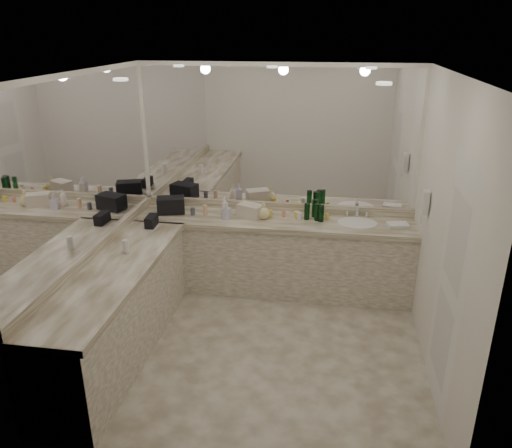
% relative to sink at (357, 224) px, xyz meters
% --- Properties ---
extents(floor, '(3.20, 3.20, 0.00)m').
position_rel_sink_xyz_m(floor, '(-0.95, -1.20, -0.90)').
color(floor, beige).
rests_on(floor, ground).
extents(ceiling, '(3.20, 3.20, 0.00)m').
position_rel_sink_xyz_m(ceiling, '(-0.95, -1.20, 1.71)').
color(ceiling, white).
rests_on(ceiling, floor).
extents(wall_back, '(3.20, 0.02, 2.60)m').
position_rel_sink_xyz_m(wall_back, '(-0.95, 0.30, 0.41)').
color(wall_back, silver).
rests_on(wall_back, floor).
extents(wall_left, '(0.02, 3.00, 2.60)m').
position_rel_sink_xyz_m(wall_left, '(-2.55, -1.20, 0.41)').
color(wall_left, silver).
rests_on(wall_left, floor).
extents(wall_right, '(0.02, 3.00, 2.60)m').
position_rel_sink_xyz_m(wall_right, '(0.65, -1.20, 0.41)').
color(wall_right, silver).
rests_on(wall_right, floor).
extents(vanity_back_base, '(3.20, 0.60, 0.84)m').
position_rel_sink_xyz_m(vanity_back_base, '(-0.95, 0.00, -0.48)').
color(vanity_back_base, silver).
rests_on(vanity_back_base, floor).
extents(vanity_back_top, '(3.20, 0.64, 0.06)m').
position_rel_sink_xyz_m(vanity_back_top, '(-0.95, -0.01, -0.03)').
color(vanity_back_top, beige).
rests_on(vanity_back_top, vanity_back_base).
extents(vanity_left_base, '(0.60, 2.40, 0.84)m').
position_rel_sink_xyz_m(vanity_left_base, '(-2.25, -1.50, -0.48)').
color(vanity_left_base, silver).
rests_on(vanity_left_base, floor).
extents(vanity_left_top, '(0.64, 2.42, 0.06)m').
position_rel_sink_xyz_m(vanity_left_top, '(-2.24, -1.50, -0.03)').
color(vanity_left_top, beige).
rests_on(vanity_left_top, vanity_left_base).
extents(backsplash_back, '(3.20, 0.04, 0.10)m').
position_rel_sink_xyz_m(backsplash_back, '(-0.95, 0.28, 0.05)').
color(backsplash_back, beige).
rests_on(backsplash_back, vanity_back_top).
extents(backsplash_left, '(0.04, 3.00, 0.10)m').
position_rel_sink_xyz_m(backsplash_left, '(-2.53, -1.20, 0.05)').
color(backsplash_left, beige).
rests_on(backsplash_left, vanity_left_top).
extents(mirror_back, '(3.12, 0.01, 1.55)m').
position_rel_sink_xyz_m(mirror_back, '(-0.95, 0.29, 0.88)').
color(mirror_back, white).
rests_on(mirror_back, wall_back).
extents(mirror_left, '(0.01, 2.92, 1.55)m').
position_rel_sink_xyz_m(mirror_left, '(-2.54, -1.20, 0.88)').
color(mirror_left, white).
rests_on(mirror_left, wall_left).
extents(sink, '(0.44, 0.44, 0.03)m').
position_rel_sink_xyz_m(sink, '(0.00, 0.00, 0.00)').
color(sink, white).
rests_on(sink, vanity_back_top).
extents(faucet, '(0.24, 0.16, 0.14)m').
position_rel_sink_xyz_m(faucet, '(0.00, 0.21, 0.07)').
color(faucet, silver).
rests_on(faucet, vanity_back_top).
extents(wall_phone, '(0.06, 0.10, 0.24)m').
position_rel_sink_xyz_m(wall_phone, '(0.61, -0.50, 0.46)').
color(wall_phone, white).
rests_on(wall_phone, wall_right).
extents(door, '(0.02, 0.82, 2.10)m').
position_rel_sink_xyz_m(door, '(0.64, -1.70, 0.16)').
color(door, white).
rests_on(door, wall_right).
extents(black_toiletry_bag, '(0.36, 0.28, 0.18)m').
position_rel_sink_xyz_m(black_toiletry_bag, '(-2.17, 0.01, 0.10)').
color(black_toiletry_bag, black).
rests_on(black_toiletry_bag, vanity_back_top).
extents(black_bag_spill, '(0.11, 0.22, 0.12)m').
position_rel_sink_xyz_m(black_bag_spill, '(-2.25, -0.43, 0.06)').
color(black_bag_spill, black).
rests_on(black_bag_spill, vanity_left_top).
extents(cream_cosmetic_case, '(0.32, 0.27, 0.16)m').
position_rel_sink_xyz_m(cream_cosmetic_case, '(-1.22, 0.01, 0.09)').
color(cream_cosmetic_case, beige).
rests_on(cream_cosmetic_case, vanity_back_top).
extents(hand_towel, '(0.25, 0.19, 0.04)m').
position_rel_sink_xyz_m(hand_towel, '(0.44, -0.03, 0.02)').
color(hand_towel, white).
rests_on(hand_towel, vanity_back_top).
extents(lotion_left, '(0.06, 0.06, 0.13)m').
position_rel_sink_xyz_m(lotion_left, '(-2.25, -1.15, 0.07)').
color(lotion_left, white).
rests_on(lotion_left, vanity_left_top).
extents(soap_bottle_a, '(0.10, 0.10, 0.21)m').
position_rel_sink_xyz_m(soap_bottle_a, '(-1.53, 0.05, 0.11)').
color(soap_bottle_a, white).
rests_on(soap_bottle_a, vanity_back_top).
extents(soap_bottle_b, '(0.10, 0.11, 0.19)m').
position_rel_sink_xyz_m(soap_bottle_b, '(-1.48, -0.08, 0.10)').
color(soap_bottle_b, silver).
rests_on(soap_bottle_b, vanity_back_top).
extents(soap_bottle_c, '(0.19, 0.19, 0.19)m').
position_rel_sink_xyz_m(soap_bottle_c, '(-1.06, -0.02, 0.10)').
color(soap_bottle_c, beige).
rests_on(soap_bottle_c, vanity_back_top).
extents(green_bottle_0, '(0.07, 0.07, 0.19)m').
position_rel_sink_xyz_m(green_bottle_0, '(-0.45, 0.03, 0.10)').
color(green_bottle_0, '#0E4419').
rests_on(green_bottle_0, vanity_back_top).
extents(green_bottle_1, '(0.06, 0.06, 0.19)m').
position_rel_sink_xyz_m(green_bottle_1, '(-0.57, 0.05, 0.10)').
color(green_bottle_1, '#0E4419').
rests_on(green_bottle_1, vanity_back_top).
extents(green_bottle_2, '(0.06, 0.06, 0.19)m').
position_rel_sink_xyz_m(green_bottle_2, '(-0.41, 0.00, 0.10)').
color(green_bottle_2, '#0E4419').
rests_on(green_bottle_2, vanity_back_top).
extents(green_bottle_3, '(0.07, 0.07, 0.21)m').
position_rel_sink_xyz_m(green_bottle_3, '(-0.49, 0.15, 0.11)').
color(green_bottle_3, '#0E4419').
rests_on(green_bottle_3, vanity_back_top).
extents(amenity_bottle_0, '(0.06, 0.06, 0.06)m').
position_rel_sink_xyz_m(amenity_bottle_0, '(-0.69, 0.11, 0.04)').
color(amenity_bottle_0, '#F2D84C').
rests_on(amenity_bottle_0, vanity_back_top).
extents(amenity_bottle_1, '(0.04, 0.04, 0.07)m').
position_rel_sink_xyz_m(amenity_bottle_1, '(-0.34, 0.08, 0.04)').
color(amenity_bottle_1, '#F2D84C').
rests_on(amenity_bottle_1, vanity_back_top).
extents(amenity_bottle_2, '(0.05, 0.05, 0.08)m').
position_rel_sink_xyz_m(amenity_bottle_2, '(-1.90, -0.02, 0.05)').
color(amenity_bottle_2, '#3F3F4C').
rests_on(amenity_bottle_2, vanity_back_top).
extents(amenity_bottle_3, '(0.05, 0.05, 0.08)m').
position_rel_sink_xyz_m(amenity_bottle_3, '(-0.99, 0.05, 0.05)').
color(amenity_bottle_3, '#F2D84C').
rests_on(amenity_bottle_3, vanity_back_top).
extents(amenity_bottle_4, '(0.05, 0.05, 0.12)m').
position_rel_sink_xyz_m(amenity_bottle_4, '(-1.75, 0.01, 0.06)').
color(amenity_bottle_4, '#E0B28C').
rests_on(amenity_bottle_4, vanity_back_top).
extents(amenity_bottle_5, '(0.04, 0.04, 0.07)m').
position_rel_sink_xyz_m(amenity_bottle_5, '(-0.84, 0.08, 0.04)').
color(amenity_bottle_5, '#E57F66').
rests_on(amenity_bottle_5, vanity_back_top).
extents(amenity_bottle_6, '(0.05, 0.05, 0.08)m').
position_rel_sink_xyz_m(amenity_bottle_6, '(-0.65, 0.02, 0.05)').
color(amenity_bottle_6, silver).
rests_on(amenity_bottle_6, vanity_back_top).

